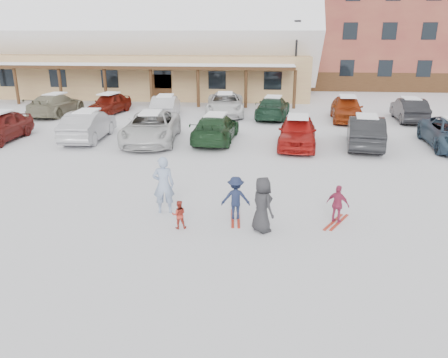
# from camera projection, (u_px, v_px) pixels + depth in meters

# --- Properties ---
(ground) EXTENTS (160.00, 160.00, 0.00)m
(ground) POSITION_uv_depth(u_px,v_px,m) (211.00, 220.00, 13.35)
(ground) COLOR white
(ground) RESTS_ON ground
(day_lodge) EXTENTS (29.12, 12.50, 10.38)m
(day_lodge) POSITION_uv_depth(u_px,v_px,m) (150.00, 49.00, 39.27)
(day_lodge) COLOR tan
(day_lodge) RESTS_ON ground
(lamp_post) EXTENTS (0.50, 0.25, 6.30)m
(lamp_post) POSITION_uv_depth(u_px,v_px,m) (296.00, 57.00, 34.39)
(lamp_post) COLOR black
(lamp_post) RESTS_ON ground
(conifer_2) EXTENTS (5.28, 5.28, 12.24)m
(conifer_2) POSITION_uv_depth(u_px,v_px,m) (11.00, 20.00, 53.51)
(conifer_2) COLOR black
(conifer_2) RESTS_ON ground
(conifer_3) EXTENTS (3.96, 3.96, 9.18)m
(conifer_3) POSITION_uv_depth(u_px,v_px,m) (306.00, 34.00, 52.63)
(conifer_3) COLOR black
(conifer_3) RESTS_ON ground
(adult_skier) EXTENTS (0.74, 0.56, 1.84)m
(adult_skier) POSITION_uv_depth(u_px,v_px,m) (164.00, 185.00, 13.64)
(adult_skier) COLOR #899DBF
(adult_skier) RESTS_ON ground
(toddler_red) EXTENTS (0.48, 0.41, 0.86)m
(toddler_red) POSITION_uv_depth(u_px,v_px,m) (179.00, 215.00, 12.67)
(toddler_red) COLOR #AB3124
(toddler_red) RESTS_ON ground
(child_navy) EXTENTS (0.92, 0.58, 1.36)m
(child_navy) POSITION_uv_depth(u_px,v_px,m) (236.00, 198.00, 13.23)
(child_navy) COLOR #19223F
(child_navy) RESTS_ON ground
(skis_child_navy) EXTENTS (0.32, 1.41, 0.03)m
(skis_child_navy) POSITION_uv_depth(u_px,v_px,m) (235.00, 218.00, 13.44)
(skis_child_navy) COLOR #A32717
(skis_child_navy) RESTS_ON ground
(child_magenta) EXTENTS (0.75, 0.59, 1.19)m
(child_magenta) POSITION_uv_depth(u_px,v_px,m) (338.00, 204.00, 12.98)
(child_magenta) COLOR #A22D50
(child_magenta) RESTS_ON ground
(skis_child_magenta) EXTENTS (0.86, 1.32, 0.03)m
(skis_child_magenta) POSITION_uv_depth(u_px,v_px,m) (336.00, 222.00, 13.17)
(skis_child_magenta) COLOR #A32717
(skis_child_magenta) RESTS_ON ground
(bystander_dark) EXTENTS (0.89, 0.95, 1.64)m
(bystander_dark) POSITION_uv_depth(u_px,v_px,m) (262.00, 205.00, 12.36)
(bystander_dark) COLOR #29282B
(bystander_dark) RESTS_ON ground
(parked_car_1) EXTENTS (1.86, 4.76, 1.54)m
(parked_car_1) POSITION_uv_depth(u_px,v_px,m) (88.00, 125.00, 23.00)
(parked_car_1) COLOR #A7A6AB
(parked_car_1) RESTS_ON ground
(parked_car_2) EXTENTS (3.05, 5.78, 1.55)m
(parked_car_2) POSITION_uv_depth(u_px,v_px,m) (151.00, 127.00, 22.52)
(parked_car_2) COLOR silver
(parked_car_2) RESTS_ON ground
(parked_car_3) EXTENTS (2.29, 4.99, 1.41)m
(parked_car_3) POSITION_uv_depth(u_px,v_px,m) (216.00, 128.00, 22.69)
(parked_car_3) COLOR #1B3B1F
(parked_car_3) RESTS_ON ground
(parked_car_4) EXTENTS (2.18, 4.63, 1.53)m
(parked_car_4) POSITION_uv_depth(u_px,v_px,m) (297.00, 132.00, 21.56)
(parked_car_4) COLOR #AD1915
(parked_car_4) RESTS_ON ground
(parked_car_5) EXTENTS (2.33, 4.88, 1.54)m
(parked_car_5) POSITION_uv_depth(u_px,v_px,m) (365.00, 132.00, 21.60)
(parked_car_5) COLOR black
(parked_car_5) RESTS_ON ground
(parked_car_7) EXTENTS (2.40, 5.18, 1.47)m
(parked_car_7) POSITION_uv_depth(u_px,v_px,m) (56.00, 105.00, 29.80)
(parked_car_7) COLOR gray
(parked_car_7) RESTS_ON ground
(parked_car_8) EXTENTS (2.31, 4.34, 1.41)m
(parked_car_8) POSITION_uv_depth(u_px,v_px,m) (109.00, 104.00, 30.40)
(parked_car_8) COLOR maroon
(parked_car_8) RESTS_ON ground
(parked_car_9) EXTENTS (1.94, 4.52, 1.45)m
(parked_car_9) POSITION_uv_depth(u_px,v_px,m) (166.00, 106.00, 29.12)
(parked_car_9) COLOR silver
(parked_car_9) RESTS_ON ground
(parked_car_10) EXTENTS (2.93, 5.61, 1.51)m
(parked_car_10) POSITION_uv_depth(u_px,v_px,m) (225.00, 104.00, 29.83)
(parked_car_10) COLOR white
(parked_car_10) RESTS_ON ground
(parked_car_11) EXTENTS (2.53, 5.07, 1.41)m
(parked_car_11) POSITION_uv_depth(u_px,v_px,m) (273.00, 107.00, 28.80)
(parked_car_11) COLOR #1A3827
(parked_car_11) RESTS_ON ground
(parked_car_12) EXTENTS (2.18, 4.73, 1.57)m
(parked_car_12) POSITION_uv_depth(u_px,v_px,m) (347.00, 109.00, 27.95)
(parked_car_12) COLOR #9A3411
(parked_car_12) RESTS_ON ground
(parked_car_13) EXTENTS (1.84, 4.55, 1.47)m
(parked_car_13) POSITION_uv_depth(u_px,v_px,m) (409.00, 110.00, 27.84)
(parked_car_13) COLOR black
(parked_car_13) RESTS_ON ground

